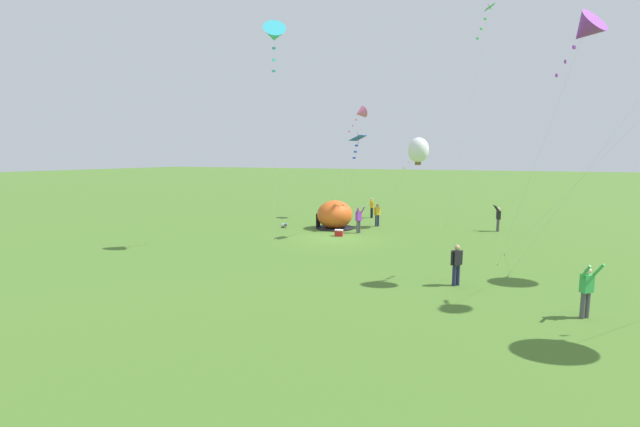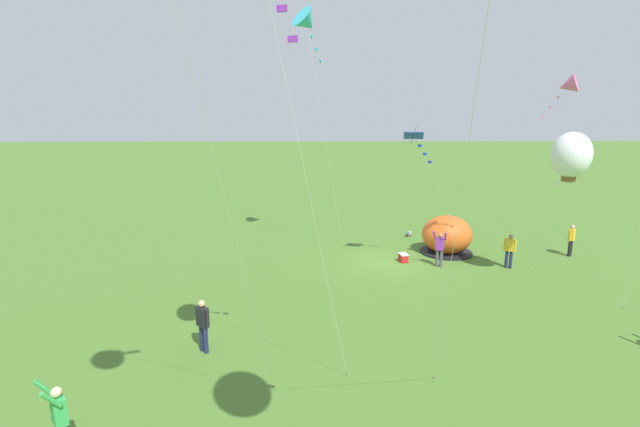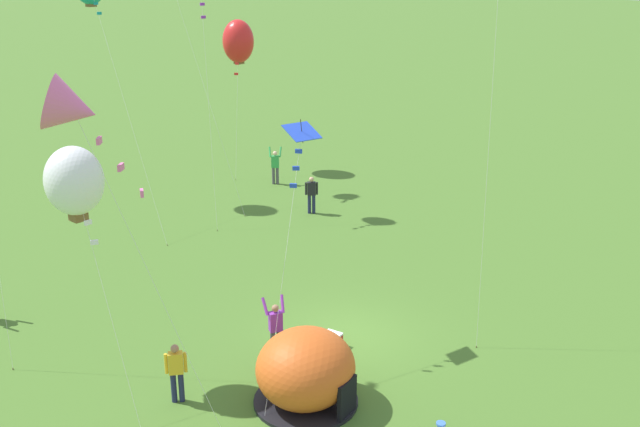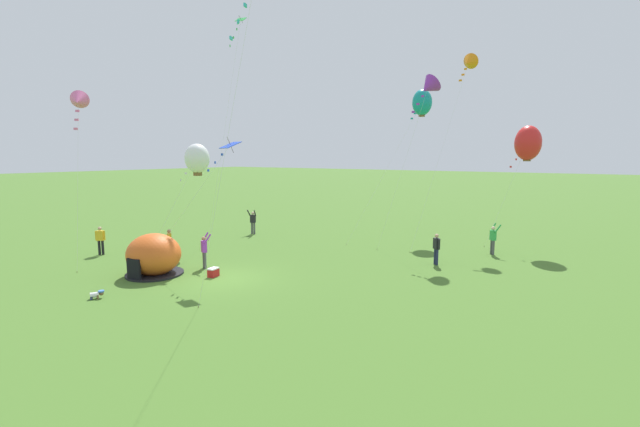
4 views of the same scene
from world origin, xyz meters
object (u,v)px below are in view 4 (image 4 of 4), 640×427
at_px(toddler_crawling, 97,294).
at_px(person_center_field, 204,250).
at_px(person_strolling, 436,247).
at_px(kite_white, 197,159).
at_px(kite_red, 528,143).
at_px(kite_pink, 78,101).
at_px(person_near_tent, 100,239).
at_px(kite_purple, 428,87).
at_px(kite_orange, 469,63).
at_px(kite_green, 238,32).
at_px(cooler_box, 213,272).
at_px(popup_tent, 154,255).
at_px(person_with_toddler, 170,242).
at_px(person_arms_raised, 253,221).
at_px(kite_teal, 422,103).
at_px(person_watching_sky, 493,238).
at_px(kite_blue, 226,150).

bearing_deg(toddler_crawling, person_center_field, 90.46).
xyz_separation_m(person_strolling, kite_white, (-14.02, -4.50, 4.81)).
bearing_deg(kite_red, kite_pink, -138.06).
bearing_deg(toddler_crawling, kite_white, 114.64).
height_order(person_near_tent, kite_purple, kite_purple).
height_order(person_near_tent, kite_white, kite_white).
height_order(kite_orange, kite_pink, kite_orange).
bearing_deg(kite_green, cooler_box, -53.70).
xyz_separation_m(popup_tent, person_with_toddler, (-2.25, 2.60, -0.03)).
height_order(person_arms_raised, kite_white, kite_white).
relative_size(kite_red, kite_teal, 0.72).
bearing_deg(kite_orange, toddler_crawling, -111.32).
relative_size(kite_white, kite_orange, 0.51).
height_order(toddler_crawling, kite_purple, kite_purple).
height_order(cooler_box, person_center_field, person_center_field).
bearing_deg(popup_tent, person_strolling, 41.92).
xyz_separation_m(toddler_crawling, kite_orange, (8.71, 22.31, 12.20)).
distance_m(cooler_box, person_watching_sky, 16.51).
distance_m(popup_tent, person_near_tent, 6.55).
bearing_deg(person_strolling, popup_tent, -138.08).
bearing_deg(person_watching_sky, person_center_field, -134.85).
bearing_deg(cooler_box, kite_red, 55.29).
bearing_deg(kite_white, person_strolling, 17.80).
xyz_separation_m(person_arms_raised, kite_pink, (-2.29, -11.24, 7.95)).
bearing_deg(person_watching_sky, kite_orange, 125.55).
bearing_deg(person_watching_sky, kite_teal, 143.91).
bearing_deg(person_strolling, person_near_tent, -152.63).
bearing_deg(kite_pink, kite_green, 75.03).
relative_size(person_near_tent, kite_white, 0.26).
relative_size(kite_blue, kite_white, 1.03).
bearing_deg(kite_blue, kite_red, 53.02).
xyz_separation_m(person_strolling, kite_teal, (-4.60, 9.15, 8.96)).
bearing_deg(person_strolling, kite_white, -162.20).
bearing_deg(person_strolling, cooler_box, -134.41).
relative_size(person_center_field, kite_teal, 0.17).
relative_size(person_with_toddler, kite_pink, 0.18).
distance_m(person_strolling, kite_purple, 10.45).
xyz_separation_m(person_strolling, kite_pink, (-16.99, -10.08, 7.98)).
xyz_separation_m(popup_tent, person_watching_sky, (13.07, 14.27, 0.00)).
bearing_deg(kite_red, kite_teal, 171.02).
height_order(cooler_box, kite_pink, kite_pink).
relative_size(person_arms_raised, kite_white, 0.28).
relative_size(person_center_field, person_arms_raised, 1.00).
bearing_deg(kite_green, person_center_field, -58.94).
bearing_deg(kite_orange, kite_white, -134.02).
height_order(popup_tent, kite_white, kite_white).
bearing_deg(kite_orange, person_watching_sky, -54.45).
bearing_deg(kite_pink, kite_red, 41.94).
height_order(person_center_field, kite_pink, kite_pink).
bearing_deg(kite_green, kite_white, -85.18).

